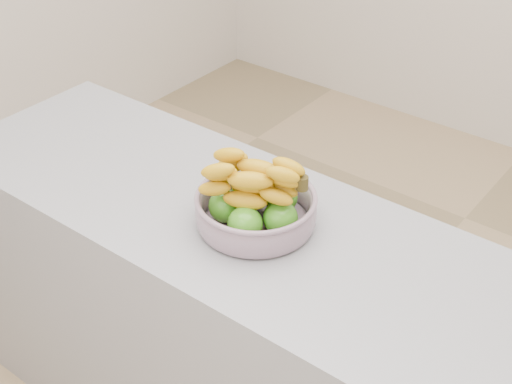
# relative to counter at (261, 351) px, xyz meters

# --- Properties ---
(ground) EXTENTS (4.00, 4.00, 0.00)m
(ground) POSITION_rel_counter_xyz_m (0.00, 0.35, -0.45)
(ground) COLOR tan
(ground) RESTS_ON ground
(counter) EXTENTS (2.00, 0.60, 0.90)m
(counter) POSITION_rel_counter_xyz_m (0.00, 0.00, 0.00)
(counter) COLOR gray
(counter) RESTS_ON ground
(fruit_bowl) EXTENTS (0.31, 0.31, 0.19)m
(fruit_bowl) POSITION_rel_counter_xyz_m (-0.02, -0.00, 0.51)
(fruit_bowl) COLOR #A5B5C6
(fruit_bowl) RESTS_ON counter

